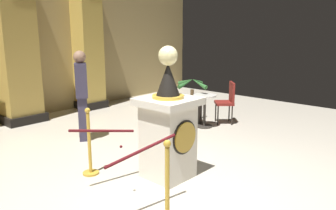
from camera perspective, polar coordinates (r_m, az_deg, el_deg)
name	(u,v)px	position (r m, az deg, el deg)	size (l,w,h in m)	color
ground_plane	(185,185)	(4.81, 3.00, -13.40)	(12.58, 12.58, 0.00)	beige
back_wall	(7,35)	(8.73, -25.78, 10.74)	(12.58, 0.16, 4.02)	tan
pedestal_clock	(168,128)	(4.79, 0.04, -3.92)	(0.76, 0.76, 1.91)	silver
stanchion_near	(90,151)	(5.13, -13.20, -7.72)	(0.24, 0.24, 1.02)	gold
stanchion_far	(167,201)	(3.63, -0.13, -16.11)	(0.24, 0.24, 1.04)	gold
velvet_rope	(121,140)	(4.19, -8.06, -5.90)	(1.11, 1.13, 0.22)	#591419
column_right	(87,38)	(9.37, -13.67, 11.10)	(0.76, 0.76, 3.86)	black
column_centre_rear	(14,39)	(8.42, -24.80, 10.17)	(0.94, 0.94, 3.86)	black
potted_palm_right	(192,108)	(7.75, 4.09, -0.59)	(0.86, 0.85, 1.08)	#2D2823
bystander_guest	(82,93)	(6.61, -14.52, 1.95)	(0.38, 0.42, 1.74)	#383347
cafe_table	(205,107)	(7.41, 6.26, -0.29)	(0.51, 0.51, 0.73)	#332D28
cafe_chair_red	(227,99)	(7.77, 10.11, 1.02)	(0.57, 0.57, 0.96)	black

